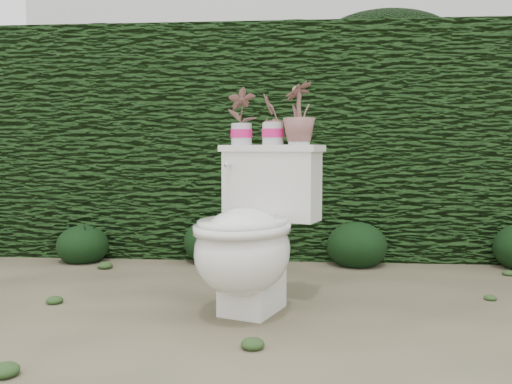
# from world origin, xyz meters

# --- Properties ---
(ground) EXTENTS (60.00, 60.00, 0.00)m
(ground) POSITION_xyz_m (0.00, 0.00, 0.00)
(ground) COLOR #7D7456
(ground) RESTS_ON ground
(hedge) EXTENTS (8.00, 1.00, 1.60)m
(hedge) POSITION_xyz_m (0.00, 1.60, 0.80)
(hedge) COLOR #1F4115
(hedge) RESTS_ON ground
(house_wall) EXTENTS (8.00, 3.50, 4.00)m
(house_wall) POSITION_xyz_m (0.60, 6.00, 2.00)
(house_wall) COLOR silver
(house_wall) RESTS_ON ground
(toilet) EXTENTS (0.66, 0.79, 0.78)m
(toilet) POSITION_xyz_m (-0.16, -0.07, 0.36)
(toilet) COLOR silver
(toilet) RESTS_ON ground
(potted_plant_left) EXTENTS (0.17, 0.15, 0.27)m
(potted_plant_left) POSITION_xyz_m (-0.23, 0.22, 0.91)
(potted_plant_left) COLOR #296A21
(potted_plant_left) RESTS_ON toilet
(potted_plant_center) EXTENTS (0.15, 0.16, 0.23)m
(potted_plant_center) POSITION_xyz_m (-0.07, 0.16, 0.89)
(potted_plant_center) COLOR #296A21
(potted_plant_center) RESTS_ON toilet
(potted_plant_right) EXTENTS (0.21, 0.21, 0.28)m
(potted_plant_right) POSITION_xyz_m (0.06, 0.11, 0.92)
(potted_plant_right) COLOR #296A21
(potted_plant_right) RESTS_ON toilet
(liriope_clump_1) EXTENTS (0.34, 0.34, 0.28)m
(liriope_clump_1) POSITION_xyz_m (-1.40, 1.00, 0.14)
(liriope_clump_1) COLOR black
(liriope_clump_1) RESTS_ON ground
(liriope_clump_2) EXTENTS (0.41, 0.41, 0.33)m
(liriope_clump_2) POSITION_xyz_m (-0.51, 1.07, 0.16)
(liriope_clump_2) COLOR black
(liriope_clump_2) RESTS_ON ground
(liriope_clump_3) EXTENTS (0.39, 0.39, 0.31)m
(liriope_clump_3) POSITION_xyz_m (0.44, 1.03, 0.16)
(liriope_clump_3) COLOR black
(liriope_clump_3) RESTS_ON ground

